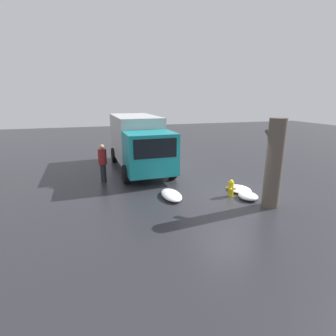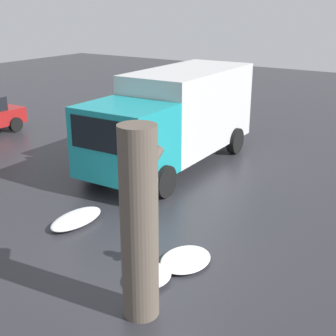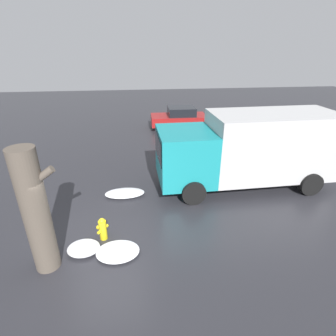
# 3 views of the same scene
# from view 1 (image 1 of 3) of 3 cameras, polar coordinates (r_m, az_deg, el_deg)

# --- Properties ---
(ground_plane) EXTENTS (60.00, 60.00, 0.00)m
(ground_plane) POSITION_cam_1_polar(r_m,az_deg,el_deg) (11.45, 13.43, -5.96)
(ground_plane) COLOR #28282D
(fire_hydrant) EXTENTS (0.36, 0.40, 0.73)m
(fire_hydrant) POSITION_cam_1_polar(r_m,az_deg,el_deg) (11.32, 13.54, -4.20)
(fire_hydrant) COLOR yellow
(fire_hydrant) RESTS_ON ground_plane
(tree_trunk) EXTENTS (0.95, 0.62, 3.34)m
(tree_trunk) POSITION_cam_1_polar(r_m,az_deg,el_deg) (10.42, 22.06, 0.96)
(tree_trunk) COLOR brown
(tree_trunk) RESTS_ON ground_plane
(delivery_truck) EXTENTS (7.10, 2.77, 3.00)m
(delivery_truck) POSITION_cam_1_polar(r_m,az_deg,el_deg) (15.21, -6.50, 5.91)
(delivery_truck) COLOR teal
(delivery_truck) RESTS_ON ground_plane
(pedestrian) EXTENTS (0.41, 0.41, 1.86)m
(pedestrian) POSITION_cam_1_polar(r_m,az_deg,el_deg) (13.15, -14.03, 1.37)
(pedestrian) COLOR #23232D
(pedestrian) RESTS_ON ground_plane
(snow_pile_by_hydrant) EXTENTS (1.21, 0.95, 0.17)m
(snow_pile_by_hydrant) POSITION_cam_1_polar(r_m,az_deg,el_deg) (12.14, 15.28, -4.44)
(snow_pile_by_hydrant) COLOR white
(snow_pile_by_hydrant) RESTS_ON ground_plane
(snow_pile_curbside) EXTENTS (0.91, 0.75, 0.26)m
(snow_pile_curbside) POSITION_cam_1_polar(r_m,az_deg,el_deg) (11.27, 17.02, -5.85)
(snow_pile_curbside) COLOR white
(snow_pile_curbside) RESTS_ON ground_plane
(snow_pile_by_tree) EXTENTS (1.52, 0.77, 0.23)m
(snow_pile_by_tree) POSITION_cam_1_polar(r_m,az_deg,el_deg) (10.94, 0.73, -5.88)
(snow_pile_by_tree) COLOR white
(snow_pile_by_tree) RESTS_ON ground_plane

